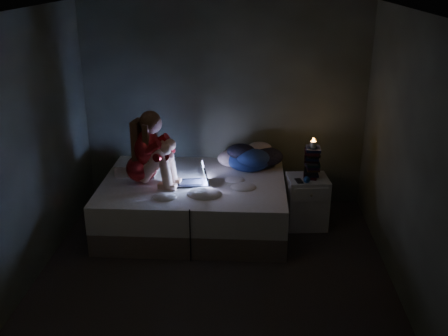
# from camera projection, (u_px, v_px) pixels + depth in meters

# --- Properties ---
(floor) EXTENTS (3.60, 3.80, 0.02)m
(floor) POSITION_uv_depth(u_px,v_px,m) (214.00, 277.00, 5.27)
(floor) COLOR black
(floor) RESTS_ON ground
(ceiling) EXTENTS (3.60, 3.80, 0.02)m
(ceiling) POSITION_uv_depth(u_px,v_px,m) (212.00, 11.00, 4.31)
(ceiling) COLOR silver
(ceiling) RESTS_ON ground
(wall_back) EXTENTS (3.60, 0.02, 2.60)m
(wall_back) POSITION_uv_depth(u_px,v_px,m) (224.00, 106.00, 6.57)
(wall_back) COLOR #2C3126
(wall_back) RESTS_ON ground
(wall_front) EXTENTS (3.60, 0.02, 2.60)m
(wall_front) POSITION_uv_depth(u_px,v_px,m) (188.00, 270.00, 3.02)
(wall_front) COLOR #2C3126
(wall_front) RESTS_ON ground
(wall_left) EXTENTS (0.02, 3.80, 2.60)m
(wall_left) POSITION_uv_depth(u_px,v_px,m) (23.00, 154.00, 4.88)
(wall_left) COLOR #2C3126
(wall_left) RESTS_ON ground
(wall_right) EXTENTS (0.02, 3.80, 2.60)m
(wall_right) POSITION_uv_depth(u_px,v_px,m) (410.00, 161.00, 4.70)
(wall_right) COLOR #2C3126
(wall_right) RESTS_ON ground
(bed) EXTENTS (2.15, 1.61, 0.59)m
(bed) POSITION_uv_depth(u_px,v_px,m) (194.00, 203.00, 6.20)
(bed) COLOR beige
(bed) RESTS_ON ground
(pillow) EXTENTS (0.49, 0.35, 0.14)m
(pillow) POSITION_uv_depth(u_px,v_px,m) (137.00, 168.00, 6.29)
(pillow) COLOR silver
(pillow) RESTS_ON bed
(woman) EXTENTS (0.61, 0.45, 0.89)m
(woman) POSITION_uv_depth(u_px,v_px,m) (140.00, 148.00, 5.86)
(woman) COLOR maroon
(woman) RESTS_ON bed
(laptop) EXTENTS (0.41, 0.32, 0.26)m
(laptop) POSITION_uv_depth(u_px,v_px,m) (192.00, 174.00, 5.95)
(laptop) COLOR black
(laptop) RESTS_ON bed
(clothes_pile) EXTENTS (0.61, 0.50, 0.35)m
(clothes_pile) POSITION_uv_depth(u_px,v_px,m) (249.00, 156.00, 6.39)
(clothes_pile) COLOR navy
(clothes_pile) RESTS_ON bed
(nightstand) EXTENTS (0.51, 0.47, 0.63)m
(nightstand) POSITION_uv_depth(u_px,v_px,m) (307.00, 202.00, 6.20)
(nightstand) COLOR silver
(nightstand) RESTS_ON ground
(book_stack) EXTENTS (0.19, 0.25, 0.34)m
(book_stack) POSITION_uv_depth(u_px,v_px,m) (312.00, 164.00, 6.04)
(book_stack) COLOR black
(book_stack) RESTS_ON nightstand
(candle) EXTENTS (0.07, 0.07, 0.08)m
(candle) POSITION_uv_depth(u_px,v_px,m) (313.00, 147.00, 5.96)
(candle) COLOR beige
(candle) RESTS_ON book_stack
(phone) EXTENTS (0.08, 0.15, 0.01)m
(phone) POSITION_uv_depth(u_px,v_px,m) (298.00, 180.00, 5.99)
(phone) COLOR black
(phone) RESTS_ON nightstand
(blue_orb) EXTENTS (0.08, 0.08, 0.08)m
(blue_orb) POSITION_uv_depth(u_px,v_px,m) (305.00, 180.00, 5.93)
(blue_orb) COLOR navy
(blue_orb) RESTS_ON nightstand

